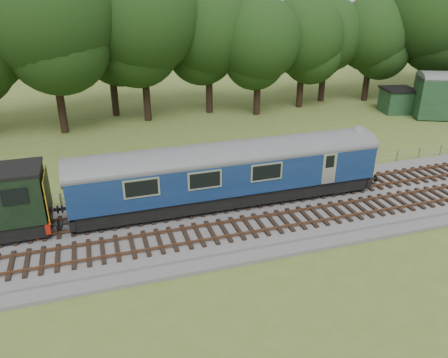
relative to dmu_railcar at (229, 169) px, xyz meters
name	(u,v)px	position (x,y,z in m)	size (l,w,h in m)	color
ground	(305,209)	(4.41, -1.40, -2.61)	(120.00, 120.00, 0.00)	#4F6023
ballast	(305,206)	(4.41, -1.40, -2.43)	(70.00, 7.00, 0.35)	#4C4C4F
track_north	(295,193)	(4.41, 0.00, -2.19)	(67.20, 2.40, 0.21)	black
track_south	(318,215)	(4.41, -3.00, -2.19)	(67.20, 2.40, 0.21)	black
fence	(275,179)	(4.41, 3.10, -2.61)	(64.00, 0.12, 1.00)	#6B6054
tree_line	(207,114)	(4.41, 20.60, -2.61)	(70.00, 8.00, 18.00)	black
dmu_railcar	(229,169)	(0.00, 0.00, 0.00)	(18.05, 2.86, 3.88)	black
worker	(38,224)	(-10.51, -0.82, -1.39)	(0.63, 0.41, 1.73)	#FF430D
shed	(397,100)	(23.56, 15.27, -1.32)	(3.69, 3.69, 2.54)	#1A391D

